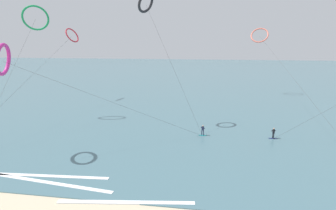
# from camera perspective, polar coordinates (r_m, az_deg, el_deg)

# --- Properties ---
(sea_water) EXTENTS (400.00, 200.00, 0.08)m
(sea_water) POSITION_cam_1_polar(r_m,az_deg,el_deg) (120.48, 5.75, 7.06)
(sea_water) COLOR #476B75
(sea_water) RESTS_ON ground
(surfer_teal) EXTENTS (1.40, 0.67, 1.70)m
(surfer_teal) POSITION_cam_1_polar(r_m,az_deg,el_deg) (40.25, 7.81, -5.80)
(surfer_teal) COLOR teal
(surfer_teal) RESTS_ON ground
(surfer_navy) EXTENTS (1.40, 0.65, 1.70)m
(surfer_navy) POSITION_cam_1_polar(r_m,az_deg,el_deg) (41.80, 22.60, -6.03)
(surfer_navy) COLOR navy
(surfer_navy) RESTS_ON ground
(kite_emerald) EXTENTS (4.83, 21.12, 20.62)m
(kite_emerald) POSITION_cam_1_polar(r_m,az_deg,el_deg) (52.78, -27.64, 16.91)
(kite_emerald) COLOR #199351
(kite_emerald) RESTS_ON ground
(kite_coral) EXTENTS (5.26, 54.94, 18.17)m
(kite_coral) POSITION_cam_1_polar(r_m,az_deg,el_deg) (74.45, 19.90, 14.50)
(kite_coral) COLOR #EA7260
(kite_coral) RESTS_ON ground
(kite_crimson) EXTENTS (4.13, 41.13, 17.68)m
(kite_crimson) POSITION_cam_1_polar(r_m,az_deg,el_deg) (67.46, -20.78, 14.40)
(kite_crimson) COLOR red
(kite_crimson) RESTS_ON ground
(kite_charcoal) EXTENTS (11.19, 5.93, 21.98)m
(kite_charcoal) POSITION_cam_1_polar(r_m,az_deg,el_deg) (43.42, -5.02, 21.89)
(kite_charcoal) COLOR black
(kite_charcoal) RESTS_ON ground
(kite_magenta) EXTENTS (24.28, 13.26, 14.30)m
(kite_magenta) POSITION_cam_1_polar(r_m,az_deg,el_deg) (35.26, -33.06, 8.53)
(kite_magenta) COLOR #CC288E
(kite_magenta) RESTS_ON ground
(wave_crest_near) EXTENTS (12.60, 1.99, 0.12)m
(wave_crest_near) POSITION_cam_1_polar(r_m,az_deg,el_deg) (25.17, -9.44, -20.81)
(wave_crest_near) COLOR white
(wave_crest_near) RESTS_ON ground
(wave_crest_mid) EXTENTS (14.96, 2.17, 0.12)m
(wave_crest_mid) POSITION_cam_1_polar(r_m,az_deg,el_deg) (30.46, -25.51, -15.47)
(wave_crest_mid) COLOR white
(wave_crest_mid) RESTS_ON ground
(wave_crest_far) EXTENTS (16.68, 1.52, 0.12)m
(wave_crest_far) POSITION_cam_1_polar(r_m,az_deg,el_deg) (32.46, -27.80, -13.87)
(wave_crest_far) COLOR white
(wave_crest_far) RESTS_ON ground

